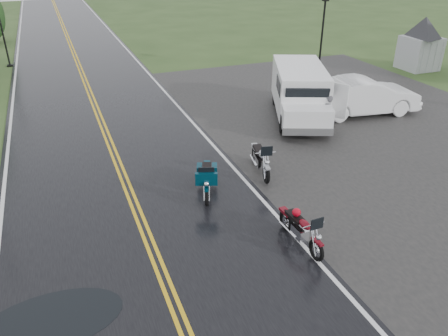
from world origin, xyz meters
name	(u,v)px	position (x,y,z in m)	size (l,w,h in m)	color
ground	(153,252)	(0.00, 0.00, 0.00)	(120.00, 120.00, 0.00)	#2D471E
road	(101,122)	(0.00, 10.00, 0.02)	(8.00, 100.00, 0.04)	black
parking_pad	(372,127)	(11.00, 5.00, 0.01)	(14.00, 24.00, 0.03)	black
visitor_center	(424,30)	(20.00, 12.00, 2.40)	(16.00, 10.00, 4.80)	#A8AAAD
motorcycle_red	(317,243)	(3.77, -1.88, 0.59)	(0.73, 1.99, 1.18)	maroon
motorcycle_teal	(207,189)	(2.07, 1.59, 0.62)	(0.77, 2.11, 1.25)	#052D3C
motorcycle_silver	(267,168)	(4.38, 2.16, 0.64)	(0.78, 2.16, 1.28)	#9D9FA5
van_white	(284,107)	(7.01, 5.84, 1.16)	(2.21, 5.90, 2.32)	white
person_at_van	(327,115)	(8.70, 5.21, 0.82)	(0.60, 0.39, 1.64)	#4F4E54
sedan_white	(364,97)	(11.59, 6.54, 0.85)	(1.80, 5.15, 1.70)	white
lamp_post_far_left	(2,30)	(-4.17, 22.30, 2.27)	(0.39, 0.39, 4.53)	black
lamp_post_far_right	(322,36)	(13.17, 12.78, 2.40)	(0.41, 0.41, 4.80)	black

